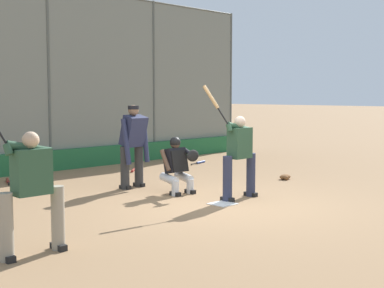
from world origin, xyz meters
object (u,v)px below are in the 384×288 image
(batter_at_plate, at_px, (239,154))
(spare_bat_by_padding, at_px, (28,188))
(spare_bat_near_backstop, at_px, (200,162))
(spare_bat_third_base_side, at_px, (134,170))
(spare_bat_first_base_side, at_px, (8,181))
(batter_on_deck, at_px, (31,188))
(umpire_home, at_px, (133,143))
(fielding_glove_on_dirt, at_px, (285,177))
(catcher_behind_plate, at_px, (178,164))

(batter_at_plate, bearing_deg, spare_bat_by_padding, -58.40)
(batter_at_plate, height_order, spare_bat_by_padding, batter_at_plate)
(spare_bat_near_backstop, relative_size, spare_bat_third_base_side, 1.29)
(batter_at_plate, height_order, spare_bat_first_base_side, batter_at_plate)
(batter_at_plate, bearing_deg, batter_on_deck, 5.46)
(spare_bat_third_base_side, bearing_deg, spare_bat_by_padding, -31.90)
(batter_at_plate, relative_size, spare_bat_first_base_side, 2.84)
(spare_bat_near_backstop, relative_size, spare_bat_first_base_side, 1.03)
(umpire_home, bearing_deg, spare_bat_near_backstop, -160.55)
(spare_bat_near_backstop, distance_m, fielding_glove_on_dirt, 3.59)
(catcher_behind_plate, relative_size, fielding_glove_on_dirt, 3.47)
(catcher_behind_plate, xyz_separation_m, spare_bat_first_base_side, (1.87, -3.79, -0.57))
(batter_at_plate, xyz_separation_m, spare_bat_near_backstop, (-3.28, -4.29, -0.85))
(catcher_behind_plate, xyz_separation_m, spare_bat_by_padding, (1.99, -2.57, -0.57))
(batter_on_deck, distance_m, fielding_glove_on_dirt, 7.49)
(spare_bat_by_padding, xyz_separation_m, spare_bat_first_base_side, (-0.13, -1.22, 0.00))
(batter_on_deck, xyz_separation_m, spare_bat_first_base_side, (-2.36, -5.59, -0.83))
(spare_bat_third_base_side, relative_size, fielding_glove_on_dirt, 1.85)
(spare_bat_first_base_side, bearing_deg, spare_bat_near_backstop, -74.59)
(spare_bat_by_padding, height_order, spare_bat_third_base_side, same)
(spare_bat_by_padding, bearing_deg, spare_bat_first_base_side, 44.26)
(batter_at_plate, relative_size, spare_bat_third_base_side, 3.56)
(umpire_home, distance_m, fielding_glove_on_dirt, 3.83)
(batter_at_plate, distance_m, spare_bat_first_base_side, 5.62)
(batter_at_plate, distance_m, spare_bat_by_padding, 4.63)
(umpire_home, distance_m, spare_bat_first_base_side, 3.24)
(umpire_home, relative_size, spare_bat_near_backstop, 2.24)
(batter_on_deck, height_order, spare_bat_near_backstop, batter_on_deck)
(batter_at_plate, bearing_deg, catcher_behind_plate, -70.48)
(spare_bat_by_padding, relative_size, spare_bat_third_base_side, 1.10)
(catcher_behind_plate, relative_size, umpire_home, 0.65)
(catcher_behind_plate, xyz_separation_m, umpire_home, (0.24, -1.16, 0.37))
(spare_bat_near_backstop, relative_size, fielding_glove_on_dirt, 2.39)
(spare_bat_near_backstop, bearing_deg, catcher_behind_plate, -157.02)
(batter_on_deck, xyz_separation_m, fielding_glove_on_dirt, (-7.33, -1.31, -0.80))
(batter_at_plate, xyz_separation_m, fielding_glove_on_dirt, (-2.63, -0.76, -0.83))
(spare_bat_first_base_side, bearing_deg, spare_bat_by_padding, -163.01)
(spare_bat_by_padding, relative_size, fielding_glove_on_dirt, 2.03)
(umpire_home, distance_m, spare_bat_by_padding, 2.45)
(umpire_home, height_order, spare_bat_third_base_side, umpire_home)
(catcher_behind_plate, relative_size, spare_bat_near_backstop, 1.45)
(spare_bat_third_base_side, bearing_deg, batter_on_deck, -0.73)
(catcher_behind_plate, relative_size, spare_bat_third_base_side, 1.88)
(catcher_behind_plate, height_order, spare_bat_third_base_side, catcher_behind_plate)
(umpire_home, bearing_deg, spare_bat_first_base_side, -64.09)
(spare_bat_by_padding, relative_size, spare_bat_first_base_side, 0.87)
(catcher_behind_plate, distance_m, batter_on_deck, 4.60)
(spare_bat_near_backstop, bearing_deg, spare_bat_first_base_side, 156.38)
(spare_bat_by_padding, distance_m, fielding_glove_on_dirt, 5.94)
(umpire_home, relative_size, batter_on_deck, 0.83)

